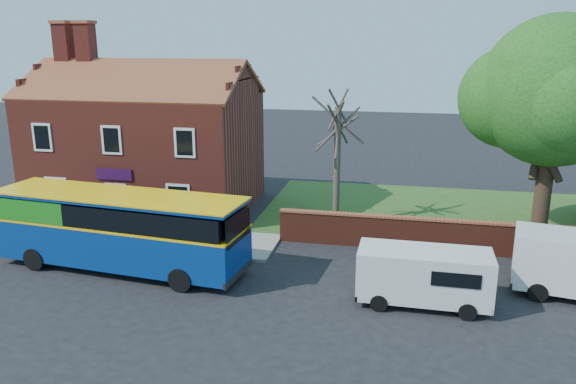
# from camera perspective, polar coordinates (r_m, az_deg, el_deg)

# --- Properties ---
(ground) EXTENTS (120.00, 120.00, 0.00)m
(ground) POSITION_cam_1_polar(r_m,az_deg,el_deg) (22.25, -9.95, -10.52)
(ground) COLOR black
(ground) RESTS_ON ground
(pavement) EXTENTS (18.00, 3.50, 0.12)m
(pavement) POSITION_cam_1_polar(r_m,az_deg,el_deg) (29.96, -18.41, -4.11)
(pavement) COLOR gray
(pavement) RESTS_ON ground
(kerb) EXTENTS (18.00, 0.15, 0.14)m
(kerb) POSITION_cam_1_polar(r_m,az_deg,el_deg) (28.56, -20.15, -5.20)
(kerb) COLOR slate
(kerb) RESTS_ON ground
(grass_strip) EXTENTS (26.00, 12.00, 0.04)m
(grass_strip) POSITION_cam_1_polar(r_m,az_deg,el_deg) (33.34, 20.44, -2.44)
(grass_strip) COLOR #426B28
(grass_strip) RESTS_ON ground
(shop_building) EXTENTS (12.30, 8.13, 10.50)m
(shop_building) POSITION_cam_1_polar(r_m,az_deg,el_deg) (34.03, -14.10, 4.31)
(shop_building) COLOR maroon
(shop_building) RESTS_ON ground
(boundary_wall) EXTENTS (22.00, 0.38, 1.60)m
(boundary_wall) POSITION_cam_1_polar(r_m,az_deg,el_deg) (27.47, 22.29, -4.57)
(boundary_wall) COLOR maroon
(boundary_wall) RESTS_ON ground
(bus) EXTENTS (11.20, 3.91, 3.34)m
(bus) POSITION_cam_1_polar(r_m,az_deg,el_deg) (25.09, -17.38, -3.33)
(bus) COLOR navy
(bus) RESTS_ON ground
(van_near) EXTENTS (4.87, 2.08, 2.13)m
(van_near) POSITION_cam_1_polar(r_m,az_deg,el_deg) (21.52, 13.68, -8.17)
(van_near) COLOR silver
(van_near) RESTS_ON ground
(large_tree) EXTENTS (8.85, 7.00, 10.79)m
(large_tree) POSITION_cam_1_polar(r_m,az_deg,el_deg) (29.20, 25.56, 8.82)
(large_tree) COLOR black
(large_tree) RESTS_ON ground
(bare_tree) EXTENTS (2.56, 3.05, 6.83)m
(bare_tree) POSITION_cam_1_polar(r_m,az_deg,el_deg) (29.51, 5.00, 3.28)
(bare_tree) COLOR #4C4238
(bare_tree) RESTS_ON ground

